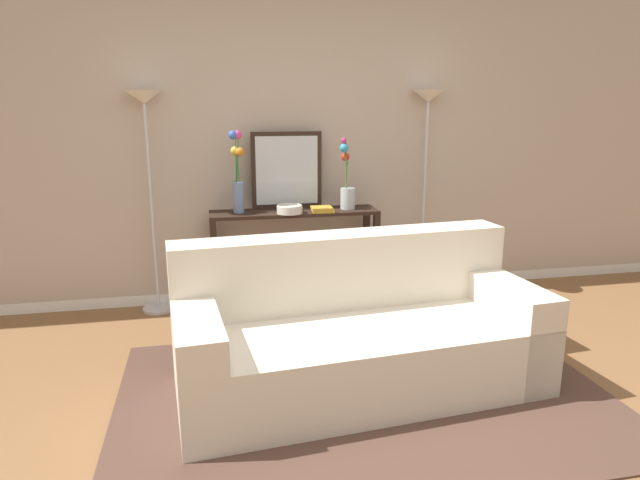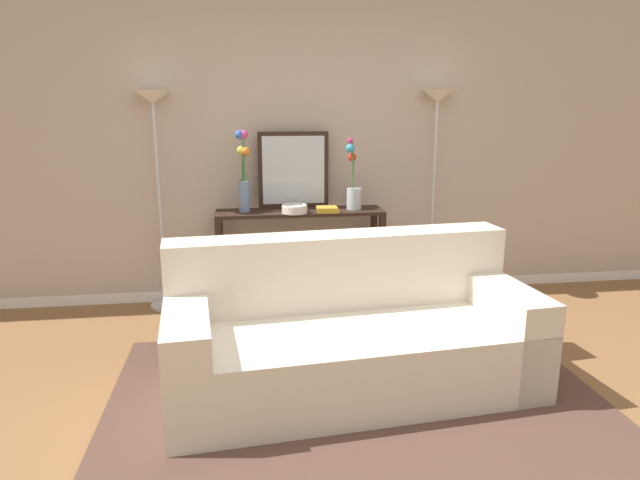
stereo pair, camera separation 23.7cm
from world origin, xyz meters
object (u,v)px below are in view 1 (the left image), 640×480
at_px(vase_short_flowers, 347,188).
at_px(couch, 357,336).
at_px(vase_tall_flowers, 238,171).
at_px(fruit_bowl, 290,209).
at_px(floor_lamp_left, 147,141).
at_px(floor_lamp_right, 427,136).
at_px(console_table, 295,241).
at_px(book_row_under_console, 250,302).
at_px(book_stack, 322,209).
at_px(wall_mirror, 287,170).

bearing_deg(vase_short_flowers, couch, -101.84).
height_order(vase_tall_flowers, fruit_bowl, vase_tall_flowers).
relative_size(floor_lamp_left, floor_lamp_right, 0.99).
height_order(couch, console_table, couch).
bearing_deg(vase_tall_flowers, vase_short_flowers, -1.24).
bearing_deg(book_row_under_console, floor_lamp_right, 4.36).
xyz_separation_m(floor_lamp_left, book_row_under_console, (0.74, -0.12, -1.33)).
height_order(vase_tall_flowers, vase_short_flowers, vase_tall_flowers).
xyz_separation_m(book_stack, book_row_under_console, (-0.59, 0.09, -0.78)).
xyz_separation_m(vase_tall_flowers, fruit_bowl, (0.39, -0.12, -0.30)).
xyz_separation_m(couch, book_stack, (0.07, 1.33, 0.52)).
bearing_deg(floor_lamp_right, wall_mirror, 179.06).
bearing_deg(book_row_under_console, floor_lamp_left, 170.99).
distance_m(floor_lamp_left, fruit_bowl, 1.22).
bearing_deg(couch, book_row_under_console, 110.19).
bearing_deg(vase_tall_flowers, floor_lamp_left, 171.69).
distance_m(floor_lamp_right, fruit_bowl, 1.35).
xyz_separation_m(wall_mirror, fruit_bowl, (-0.02, -0.24, -0.28)).
height_order(couch, floor_lamp_right, floor_lamp_right).
distance_m(floor_lamp_right, vase_tall_flowers, 1.63).
height_order(console_table, fruit_bowl, fruit_bowl).
distance_m(console_table, vase_short_flowers, 0.62).
height_order(vase_short_flowers, book_row_under_console, vase_short_flowers).
relative_size(couch, floor_lamp_right, 1.23).
relative_size(wall_mirror, vase_short_flowers, 1.08).
relative_size(floor_lamp_right, fruit_bowl, 8.68).
height_order(couch, floor_lamp_left, floor_lamp_left).
height_order(couch, vase_short_flowers, vase_short_flowers).
relative_size(couch, book_row_under_console, 6.30).
distance_m(floor_lamp_right, book_row_under_console, 2.05).
xyz_separation_m(console_table, vase_short_flowers, (0.44, -0.00, 0.43)).
height_order(wall_mirror, fruit_bowl, wall_mirror).
xyz_separation_m(console_table, vase_tall_flowers, (-0.45, 0.02, 0.58)).
xyz_separation_m(console_table, wall_mirror, (-0.04, 0.14, 0.57)).
height_order(floor_lamp_left, wall_mirror, floor_lamp_left).
distance_m(console_table, vase_tall_flowers, 0.74).
bearing_deg(fruit_bowl, vase_short_flowers, 11.33).
xyz_separation_m(fruit_bowl, book_stack, (0.27, 0.01, -0.01)).
distance_m(console_table, wall_mirror, 0.58).
xyz_separation_m(couch, wall_mirror, (-0.18, 1.56, 0.81)).
bearing_deg(couch, book_stack, 86.97).
relative_size(wall_mirror, book_row_under_console, 1.81).
relative_size(vase_short_flowers, book_stack, 3.09).
bearing_deg(book_stack, couch, -93.03).
xyz_separation_m(vase_tall_flowers, book_stack, (0.66, -0.11, -0.31)).
distance_m(floor_lamp_left, floor_lamp_right, 2.29).
xyz_separation_m(couch, console_table, (-0.14, 1.42, 0.25)).
bearing_deg(vase_tall_flowers, fruit_bowl, -16.77).
distance_m(console_table, fruit_bowl, 0.31).
height_order(floor_lamp_left, book_stack, floor_lamp_left).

